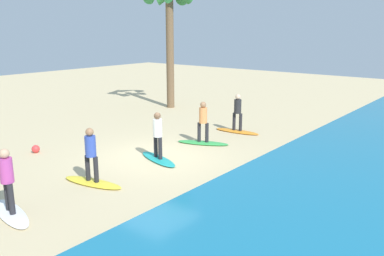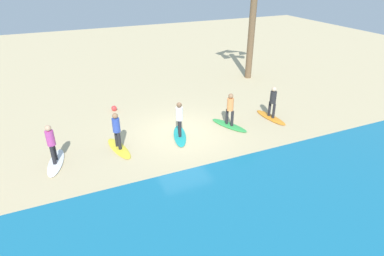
{
  "view_description": "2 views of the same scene",
  "coord_description": "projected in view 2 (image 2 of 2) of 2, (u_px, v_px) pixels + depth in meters",
  "views": [
    {
      "loc": [
        10.06,
        9.73,
        4.54
      ],
      "look_at": [
        -0.84,
        1.02,
        1.09
      ],
      "focal_mm": 37.75,
      "sensor_mm": 36.0,
      "label": 1
    },
    {
      "loc": [
        4.94,
        12.62,
        7.23
      ],
      "look_at": [
        -0.03,
        1.24,
        0.84
      ],
      "focal_mm": 29.99,
      "sensor_mm": 36.0,
      "label": 2
    }
  ],
  "objects": [
    {
      "name": "surfer_teal",
      "position": [
        179.0,
        117.0,
        14.56
      ],
      "size": [
        0.32,
        0.45,
        1.64
      ],
      "color": "#232328",
      "rests_on": "surfboard_teal"
    },
    {
      "name": "surfboard_white",
      "position": [
        56.0,
        162.0,
        12.99
      ],
      "size": [
        0.99,
        2.17,
        0.09
      ],
      "primitive_type": "ellipsoid",
      "rotation": [
        0.0,
        0.0,
        1.36
      ],
      "color": "white",
      "rests_on": "ground"
    },
    {
      "name": "surfboard_orange",
      "position": [
        271.0,
        117.0,
        16.8
      ],
      "size": [
        0.77,
        2.15,
        0.09
      ],
      "primitive_type": "ellipsoid",
      "rotation": [
        0.0,
        0.0,
        1.67
      ],
      "color": "orange",
      "rests_on": "ground"
    },
    {
      "name": "surfer_orange",
      "position": [
        273.0,
        100.0,
        16.34
      ],
      "size": [
        0.32,
        0.46,
        1.64
      ],
      "color": "#232328",
      "rests_on": "surfboard_orange"
    },
    {
      "name": "ground_plane",
      "position": [
        181.0,
        133.0,
        15.35
      ],
      "size": [
        60.0,
        60.0,
        0.0
      ],
      "primitive_type": "plane",
      "color": "#CCB789"
    },
    {
      "name": "surfer_yellow",
      "position": [
        116.0,
        128.0,
        13.54
      ],
      "size": [
        0.32,
        0.45,
        1.64
      ],
      "color": "#232328",
      "rests_on": "surfboard_yellow"
    },
    {
      "name": "surfboard_green",
      "position": [
        229.0,
        125.0,
        15.97
      ],
      "size": [
        1.33,
        2.15,
        0.09
      ],
      "primitive_type": "ellipsoid",
      "rotation": [
        0.0,
        0.0,
        1.97
      ],
      "color": "green",
      "rests_on": "ground"
    },
    {
      "name": "beach_ball",
      "position": [
        114.0,
        108.0,
        17.6
      ],
      "size": [
        0.3,
        0.3,
        0.3
      ],
      "primitive_type": "sphere",
      "color": "#E53838",
      "rests_on": "ground"
    },
    {
      "name": "surfer_white",
      "position": [
        51.0,
        141.0,
        12.54
      ],
      "size": [
        0.32,
        0.45,
        1.64
      ],
      "color": "#232328",
      "rests_on": "surfboard_white"
    },
    {
      "name": "surfboard_teal",
      "position": [
        180.0,
        136.0,
        15.01
      ],
      "size": [
        1.16,
        2.17,
        0.09
      ],
      "primitive_type": "ellipsoid",
      "rotation": [
        0.0,
        0.0,
        1.27
      ],
      "color": "teal",
      "rests_on": "ground"
    },
    {
      "name": "surfboard_yellow",
      "position": [
        119.0,
        148.0,
        13.99
      ],
      "size": [
        0.95,
        2.17,
        0.09
      ],
      "primitive_type": "ellipsoid",
      "rotation": [
        0.0,
        0.0,
        1.76
      ],
      "color": "yellow",
      "rests_on": "ground"
    },
    {
      "name": "surfer_green",
      "position": [
        230.0,
        107.0,
        15.52
      ],
      "size": [
        0.32,
        0.43,
        1.64
      ],
      "color": "#232328",
      "rests_on": "surfboard_green"
    }
  ]
}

